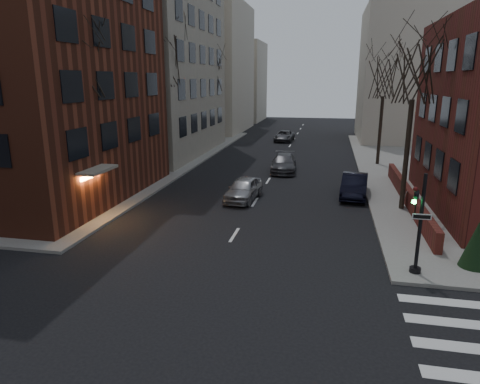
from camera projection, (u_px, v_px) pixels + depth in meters
name	position (u px, v px, depth m)	size (l,w,h in m)	color
building_left_brick	(5.00, 55.00, 26.39)	(15.00, 15.00, 18.00)	maroon
building_left_tan	(113.00, 11.00, 41.96)	(18.00, 18.00, 28.00)	gray
low_wall_right	(408.00, 196.00, 26.02)	(0.35, 16.00, 1.00)	#5B1D1A
building_distant_la	(198.00, 69.00, 62.72)	(14.00, 16.00, 18.00)	#B7AE9A
building_distant_ra	(420.00, 75.00, 52.35)	(14.00, 14.00, 16.00)	#B7AE9A
building_distant_lb	(236.00, 82.00, 78.93)	(10.00, 12.00, 14.00)	#B7AE9A
traffic_signal	(418.00, 230.00, 16.50)	(0.76, 0.44, 4.00)	black
tree_left_a	(81.00, 61.00, 22.84)	(4.18, 4.18, 10.26)	#2D231C
tree_left_b	(164.00, 61.00, 34.08)	(4.40, 4.40, 10.80)	#2D231C
tree_left_c	(211.00, 74.00, 47.56)	(3.96, 3.96, 9.72)	#2D231C
tree_right_a	(415.00, 70.00, 23.28)	(3.96, 3.96, 9.72)	#2D231C
tree_right_b	(384.00, 79.00, 36.64)	(3.74, 3.74, 9.18)	#2D231C
streetlamp_near	(155.00, 126.00, 31.38)	(0.36, 0.36, 6.28)	black
streetlamp_far	(221.00, 108.00, 50.31)	(0.36, 0.36, 6.28)	black
parked_sedan	(354.00, 186.00, 28.11)	(1.60, 4.60, 1.51)	black
car_lane_silver	(244.00, 189.00, 27.43)	(1.71, 4.24, 1.45)	#98989D
car_lane_gray	(284.00, 163.00, 35.82)	(2.02, 4.96, 1.44)	#3F3F44
car_lane_far	(284.00, 136.00, 53.38)	(2.16, 4.68, 1.30)	#46464B
sandwich_board	(407.00, 200.00, 25.34)	(0.43, 0.60, 0.97)	silver
evergreen_shrub	(476.00, 244.00, 17.19)	(1.16, 1.16, 1.94)	black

